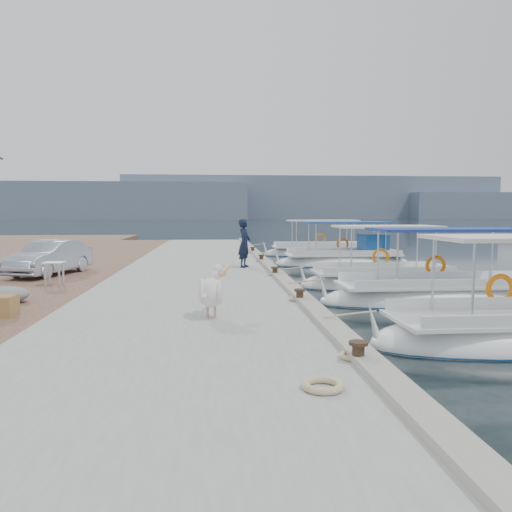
{
  "coord_description": "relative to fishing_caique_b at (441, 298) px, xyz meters",
  "views": [
    {
      "loc": [
        -2.43,
        -15.46,
        2.7
      ],
      "look_at": [
        -1.0,
        1.59,
        1.2
      ],
      "focal_mm": 35.0,
      "sensor_mm": 36.0,
      "label": 1
    }
  ],
  "objects": [
    {
      "name": "pelican",
      "position": [
        -6.82,
        -3.93,
        0.94
      ],
      "size": [
        0.8,
        1.39,
        1.09
      ],
      "color": "tan",
      "rests_on": "concrete_quay"
    },
    {
      "name": "fishing_caique_e",
      "position": [
        -0.14,
        16.67,
        0.0
      ],
      "size": [
        7.21,
        2.27,
        2.83
      ],
      "color": "white",
      "rests_on": "ground"
    },
    {
      "name": "mooring_bollards",
      "position": [
        -4.68,
        2.7,
        0.57
      ],
      "size": [
        0.28,
        20.28,
        0.33
      ],
      "color": "black",
      "rests_on": "concrete_quay"
    },
    {
      "name": "quay_curb",
      "position": [
        -4.55,
        6.2,
        0.44
      ],
      "size": [
        0.44,
        40.0,
        0.12
      ],
      "primitive_type": "cube",
      "color": "gray",
      "rests_on": "concrete_quay"
    },
    {
      "name": "distant_hills",
      "position": [
        25.28,
        202.7,
        7.49
      ],
      "size": [
        330.0,
        60.0,
        18.0
      ],
      "color": "slate",
      "rests_on": "ground"
    },
    {
      "name": "wooden_crate",
      "position": [
        -11.27,
        -3.42,
        0.6
      ],
      "size": [
        0.55,
        0.55,
        0.44
      ],
      "primitive_type": "cube",
      "color": "olive",
      "rests_on": "cobblestone_strip"
    },
    {
      "name": "concrete_quay",
      "position": [
        -7.33,
        6.2,
        0.13
      ],
      "size": [
        6.0,
        40.0,
        0.5
      ],
      "primitive_type": "cube",
      "color": "gray",
      "rests_on": "ground"
    },
    {
      "name": "ground",
      "position": [
        -4.33,
        1.2,
        -0.12
      ],
      "size": [
        400.0,
        400.0,
        0.0
      ],
      "primitive_type": "plane",
      "color": "black",
      "rests_on": "ground"
    },
    {
      "name": "rope_coil",
      "position": [
        -5.43,
        -8.31,
        0.43
      ],
      "size": [
        0.54,
        0.54,
        0.1
      ],
      "primitive_type": "torus",
      "color": "#C6B284",
      "rests_on": "concrete_quay"
    },
    {
      "name": "fishing_caique_d",
      "position": [
        -0.1,
        10.74,
        0.07
      ],
      "size": [
        7.08,
        2.51,
        2.83
      ],
      "color": "white",
      "rests_on": "ground"
    },
    {
      "name": "fishing_caique_b",
      "position": [
        0.0,
        0.0,
        0.0
      ],
      "size": [
        7.49,
        2.26,
        2.83
      ],
      "color": "white",
      "rests_on": "ground"
    },
    {
      "name": "fishing_caique_c",
      "position": [
        -0.72,
        3.23,
        0.0
      ],
      "size": [
        6.03,
        2.18,
        2.83
      ],
      "color": "white",
      "rests_on": "ground"
    },
    {
      "name": "fisherman",
      "position": [
        -5.56,
        5.61,
        1.34
      ],
      "size": [
        0.69,
        0.83,
        1.94
      ],
      "primitive_type": "imported",
      "rotation": [
        0.0,
        0.0,
        1.2
      ],
      "color": "black",
      "rests_on": "concrete_quay"
    },
    {
      "name": "tarp_bundle",
      "position": [
        -11.84,
        -1.79,
        0.58
      ],
      "size": [
        1.1,
        0.9,
        0.4
      ],
      "primitive_type": "ellipsoid",
      "color": "slate",
      "rests_on": "cobblestone_strip"
    },
    {
      "name": "cobblestone_strip",
      "position": [
        -12.33,
        6.2,
        0.13
      ],
      "size": [
        4.0,
        40.0,
        0.5
      ],
      "primitive_type": "cube",
      "color": "brown",
      "rests_on": "ground"
    },
    {
      "name": "folding_table",
      "position": [
        -11.52,
        0.91,
        0.9
      ],
      "size": [
        0.55,
        0.55,
        0.73
      ],
      "color": "silver",
      "rests_on": "cobblestone_strip"
    },
    {
      "name": "parked_car",
      "position": [
        -12.56,
        3.81,
        0.98
      ],
      "size": [
        2.26,
        3.9,
        1.21
      ],
      "primitive_type": "imported",
      "rotation": [
        0.0,
        0.0,
        -0.28
      ],
      "color": "#A1A8B9",
      "rests_on": "cobblestone_strip"
    }
  ]
}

